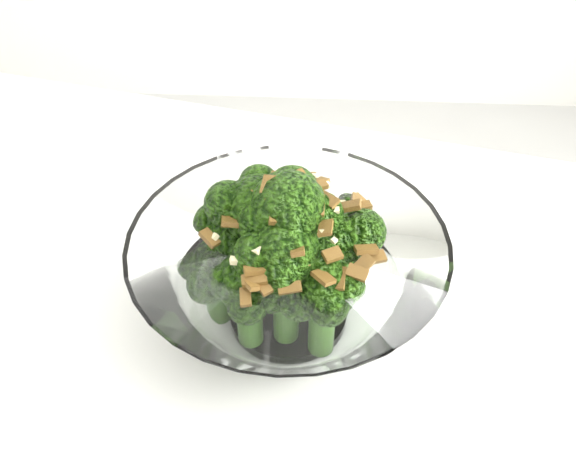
{
  "coord_description": "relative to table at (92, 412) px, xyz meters",
  "views": [
    {
      "loc": [
        0.22,
        -0.21,
        1.18
      ],
      "look_at": [
        0.2,
        0.15,
        0.85
      ],
      "focal_mm": 40.0,
      "sensor_mm": 36.0,
      "label": 1
    }
  ],
  "objects": [
    {
      "name": "broccoli_dish",
      "position": [
        0.17,
        0.06,
        0.13
      ],
      "size": [
        0.25,
        0.25,
        0.16
      ],
      "color": "white",
      "rests_on": "table"
    },
    {
      "name": "table",
      "position": [
        0.0,
        0.0,
        0.0
      ],
      "size": [
        1.35,
        1.04,
        0.75
      ],
      "color": "white",
      "rests_on": "ground"
    }
  ]
}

